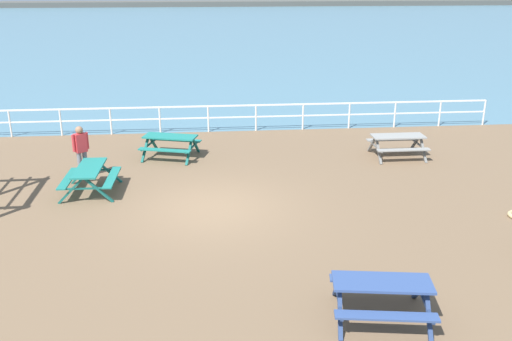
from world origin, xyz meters
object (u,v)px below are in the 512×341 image
object	(u,v)px
picnic_table_near_left	(90,174)
picnic_table_near_right	(170,141)
picnic_table_far_right	(382,290)
picnic_table_far_left	(398,141)
visitor	(81,149)

from	to	relation	value
picnic_table_near_left	picnic_table_near_right	distance (m)	3.77
picnic_table_near_left	picnic_table_near_right	size ratio (longest dim) A/B	0.85
picnic_table_near_left	picnic_table_far_right	bearing A→B (deg)	-135.68
picnic_table_near_left	picnic_table_far_left	bearing A→B (deg)	-75.18
picnic_table_near_left	visitor	size ratio (longest dim) A/B	1.10
picnic_table_near_left	visitor	xyz separation A→B (m)	(-0.46, 1.29, 0.36)
visitor	picnic_table_far_right	bearing A→B (deg)	-176.19
picnic_table_near_left	visitor	distance (m)	1.42
picnic_table_near_left	picnic_table_far_left	distance (m)	10.25
picnic_table_near_right	picnic_table_near_left	bearing A→B (deg)	-108.74
picnic_table_near_right	visitor	distance (m)	3.20
picnic_table_far_right	visitor	world-z (taller)	visitor
picnic_table_far_left	picnic_table_far_right	world-z (taller)	same
picnic_table_far_left	visitor	bearing A→B (deg)	-174.08
picnic_table_near_right	picnic_table_far_right	world-z (taller)	same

